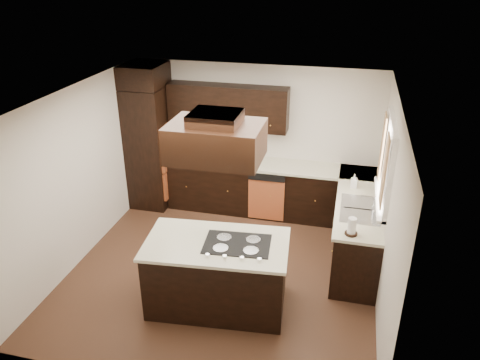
# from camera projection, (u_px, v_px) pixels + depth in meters

# --- Properties ---
(floor) EXTENTS (4.20, 4.20, 0.02)m
(floor) POSITION_uv_depth(u_px,v_px,m) (223.00, 270.00, 6.68)
(floor) COLOR brown
(floor) RESTS_ON ground
(ceiling) EXTENTS (4.20, 4.20, 0.02)m
(ceiling) POSITION_uv_depth(u_px,v_px,m) (220.00, 98.00, 5.60)
(ceiling) COLOR white
(ceiling) RESTS_ON ground
(wall_back) EXTENTS (4.20, 0.02, 2.50)m
(wall_back) POSITION_uv_depth(u_px,v_px,m) (255.00, 137.00, 8.00)
(wall_back) COLOR beige
(wall_back) RESTS_ON ground
(wall_front) EXTENTS (4.20, 0.02, 2.50)m
(wall_front) POSITION_uv_depth(u_px,v_px,m) (160.00, 292.00, 4.29)
(wall_front) COLOR beige
(wall_front) RESTS_ON ground
(wall_left) EXTENTS (0.02, 4.20, 2.50)m
(wall_left) POSITION_uv_depth(u_px,v_px,m) (78.00, 175.00, 6.59)
(wall_left) COLOR beige
(wall_left) RESTS_ON ground
(wall_right) EXTENTS (0.02, 4.20, 2.50)m
(wall_right) POSITION_uv_depth(u_px,v_px,m) (388.00, 210.00, 5.69)
(wall_right) COLOR beige
(wall_right) RESTS_ON ground
(oven_column) EXTENTS (0.65, 0.75, 2.12)m
(oven_column) POSITION_uv_depth(u_px,v_px,m) (150.00, 147.00, 8.10)
(oven_column) COLOR black
(oven_column) RESTS_ON floor
(wall_oven_face) EXTENTS (0.05, 0.62, 0.78)m
(wall_oven_face) POSITION_uv_depth(u_px,v_px,m) (169.00, 146.00, 8.00)
(wall_oven_face) COLOR #C15C31
(wall_oven_face) RESTS_ON oven_column
(base_cabinets_back) EXTENTS (2.93, 0.60, 0.88)m
(base_cabinets_back) POSITION_uv_depth(u_px,v_px,m) (253.00, 188.00, 8.06)
(base_cabinets_back) COLOR black
(base_cabinets_back) RESTS_ON floor
(base_cabinets_right) EXTENTS (0.60, 2.40, 0.88)m
(base_cabinets_right) POSITION_uv_depth(u_px,v_px,m) (357.00, 227.00, 6.90)
(base_cabinets_right) COLOR black
(base_cabinets_right) RESTS_ON floor
(countertop_back) EXTENTS (2.93, 0.63, 0.04)m
(countertop_back) POSITION_uv_depth(u_px,v_px,m) (253.00, 164.00, 7.85)
(countertop_back) COLOR beige
(countertop_back) RESTS_ON base_cabinets_back
(countertop_right) EXTENTS (0.63, 2.40, 0.04)m
(countertop_right) POSITION_uv_depth(u_px,v_px,m) (359.00, 199.00, 6.70)
(countertop_right) COLOR beige
(countertop_right) RESTS_ON base_cabinets_right
(upper_cabinets) EXTENTS (2.00, 0.34, 0.72)m
(upper_cabinets) POSITION_uv_depth(u_px,v_px,m) (228.00, 107.00, 7.69)
(upper_cabinets) COLOR black
(upper_cabinets) RESTS_ON wall_back
(dishwasher_front) EXTENTS (0.60, 0.05, 0.72)m
(dishwasher_front) POSITION_uv_depth(u_px,v_px,m) (266.00, 200.00, 7.76)
(dishwasher_front) COLOR #C15C31
(dishwasher_front) RESTS_ON floor
(window_frame) EXTENTS (0.06, 1.32, 1.12)m
(window_frame) POSITION_uv_depth(u_px,v_px,m) (388.00, 162.00, 6.01)
(window_frame) COLOR white
(window_frame) RESTS_ON wall_right
(window_pane) EXTENTS (0.00, 1.20, 1.00)m
(window_pane) POSITION_uv_depth(u_px,v_px,m) (390.00, 162.00, 6.01)
(window_pane) COLOR white
(window_pane) RESTS_ON wall_right
(curtain_left) EXTENTS (0.02, 0.34, 0.90)m
(curtain_left) POSITION_uv_depth(u_px,v_px,m) (384.00, 171.00, 5.64)
(curtain_left) COLOR beige
(curtain_left) RESTS_ON wall_right
(curtain_right) EXTENTS (0.02, 0.34, 0.90)m
(curtain_right) POSITION_uv_depth(u_px,v_px,m) (382.00, 147.00, 6.37)
(curtain_right) COLOR beige
(curtain_right) RESTS_ON wall_right
(sink_rim) EXTENTS (0.52, 0.84, 0.01)m
(sink_rim) POSITION_uv_depth(u_px,v_px,m) (360.00, 209.00, 6.38)
(sink_rim) COLOR silver
(sink_rim) RESTS_ON countertop_right
(island) EXTENTS (1.75, 1.07, 0.88)m
(island) POSITION_uv_depth(u_px,v_px,m) (217.00, 275.00, 5.84)
(island) COLOR black
(island) RESTS_ON floor
(island_top) EXTENTS (1.82, 1.13, 0.04)m
(island_top) POSITION_uv_depth(u_px,v_px,m) (216.00, 244.00, 5.64)
(island_top) COLOR beige
(island_top) RESTS_ON island
(cooktop) EXTENTS (0.84, 0.60, 0.01)m
(cooktop) POSITION_uv_depth(u_px,v_px,m) (237.00, 244.00, 5.60)
(cooktop) COLOR black
(cooktop) RESTS_ON island_top
(range_hood) EXTENTS (1.05, 0.72, 0.42)m
(range_hood) POSITION_uv_depth(u_px,v_px,m) (216.00, 142.00, 5.25)
(range_hood) COLOR black
(range_hood) RESTS_ON ceiling
(hood_duct) EXTENTS (0.55, 0.50, 0.13)m
(hood_duct) POSITION_uv_depth(u_px,v_px,m) (215.00, 118.00, 5.13)
(hood_duct) COLOR black
(hood_duct) RESTS_ON ceiling
(blender_base) EXTENTS (0.15, 0.15, 0.10)m
(blender_base) POSITION_uv_depth(u_px,v_px,m) (193.00, 154.00, 8.04)
(blender_base) COLOR silver
(blender_base) RESTS_ON countertop_back
(blender_pitcher) EXTENTS (0.13, 0.13, 0.26)m
(blender_pitcher) POSITION_uv_depth(u_px,v_px,m) (193.00, 145.00, 7.96)
(blender_pitcher) COLOR silver
(blender_pitcher) RESTS_ON blender_base
(spice_rack) EXTENTS (0.35, 0.12, 0.29)m
(spice_rack) POSITION_uv_depth(u_px,v_px,m) (210.00, 151.00, 7.95)
(spice_rack) COLOR black
(spice_rack) RESTS_ON countertop_back
(mixing_bowl) EXTENTS (0.38, 0.38, 0.07)m
(mixing_bowl) POSITION_uv_depth(u_px,v_px,m) (180.00, 154.00, 8.09)
(mixing_bowl) COLOR white
(mixing_bowl) RESTS_ON countertop_back
(soap_bottle) EXTENTS (0.10, 0.10, 0.21)m
(soap_bottle) POSITION_uv_depth(u_px,v_px,m) (354.00, 181.00, 6.95)
(soap_bottle) COLOR white
(soap_bottle) RESTS_ON countertop_right
(paper_towel) EXTENTS (0.13, 0.13, 0.23)m
(paper_towel) POSITION_uv_depth(u_px,v_px,m) (352.00, 226.00, 5.75)
(paper_towel) COLOR white
(paper_towel) RESTS_ON countertop_right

